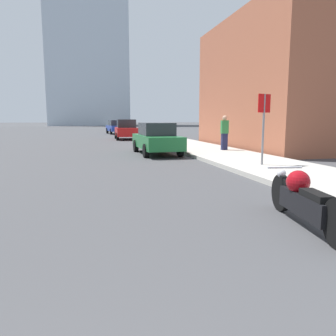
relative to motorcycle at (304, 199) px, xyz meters
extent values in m
cube|color=#B2ADA3|center=(2.74, 35.20, -0.35)|extent=(3.21, 240.00, 0.15)
cube|color=#9E563D|center=(8.56, 12.98, 3.24)|extent=(8.03, 10.87, 7.32)
cube|color=silver|center=(-2.97, 96.34, 29.15)|extent=(21.47, 21.47, 59.13)
cylinder|color=black|center=(0.14, 0.83, -0.09)|extent=(0.21, 0.67, 0.67)
cube|color=black|center=(-0.01, -0.06, -0.07)|extent=(0.46, 1.39, 0.33)
sphere|color=#9E0C14|center=(0.04, 0.22, 0.23)|extent=(0.38, 0.38, 0.38)
cube|color=black|center=(-0.06, -0.34, 0.14)|extent=(0.32, 0.65, 0.10)
sphere|color=silver|center=(0.14, 0.86, 0.26)|extent=(0.16, 0.16, 0.16)
cylinder|color=silver|center=(0.12, 0.74, 0.39)|extent=(0.62, 0.14, 0.04)
cube|color=#1E6B33|center=(-0.09, 11.12, 0.19)|extent=(1.74, 4.46, 0.60)
cube|color=#23282D|center=(-0.09, 11.12, 0.78)|extent=(1.45, 2.15, 0.59)
cylinder|color=black|center=(-0.90, 12.47, -0.12)|extent=(0.21, 0.62, 0.61)
cylinder|color=black|center=(0.67, 12.50, -0.12)|extent=(0.21, 0.62, 0.61)
cylinder|color=black|center=(-0.84, 9.73, -0.12)|extent=(0.21, 0.62, 0.61)
cylinder|color=black|center=(0.72, 9.76, -0.12)|extent=(0.21, 0.62, 0.61)
cube|color=red|center=(-0.19, 23.39, 0.22)|extent=(1.82, 4.15, 0.69)
cube|color=#23282D|center=(-0.19, 23.39, 0.91)|extent=(1.51, 2.01, 0.68)
cylinder|color=black|center=(-0.97, 24.68, -0.12)|extent=(0.22, 0.61, 0.61)
cylinder|color=black|center=(0.66, 24.64, -0.12)|extent=(0.22, 0.61, 0.61)
cylinder|color=black|center=(-1.04, 22.14, -0.12)|extent=(0.22, 0.61, 0.61)
cylinder|color=black|center=(0.59, 22.09, -0.12)|extent=(0.22, 0.61, 0.61)
cube|color=#1E3899|center=(-0.10, 34.38, 0.23)|extent=(2.29, 4.49, 0.62)
cube|color=#23282D|center=(-0.10, 34.38, 0.85)|extent=(1.79, 2.22, 0.62)
cylinder|color=black|center=(-1.12, 35.63, -0.08)|extent=(0.27, 0.69, 0.67)
cylinder|color=black|center=(0.65, 35.81, -0.08)|extent=(0.27, 0.69, 0.67)
cylinder|color=black|center=(-0.85, 32.96, -0.08)|extent=(0.27, 0.69, 0.67)
cylinder|color=black|center=(0.92, 33.14, -0.08)|extent=(0.27, 0.69, 0.67)
cylinder|color=slate|center=(2.41, 5.55, 0.89)|extent=(0.07, 0.07, 2.33)
cube|color=red|center=(2.41, 5.55, 1.76)|extent=(0.57, 0.26, 0.60)
cube|color=#1E2347|center=(3.33, 10.92, 0.14)|extent=(0.29, 0.20, 0.82)
cube|color=#2D7F42|center=(3.33, 10.92, 0.87)|extent=(0.36, 0.20, 0.65)
sphere|color=tan|center=(3.33, 10.92, 1.31)|extent=(0.24, 0.24, 0.24)
camera|label=1|loc=(-3.21, -4.34, 1.23)|focal=35.00mm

